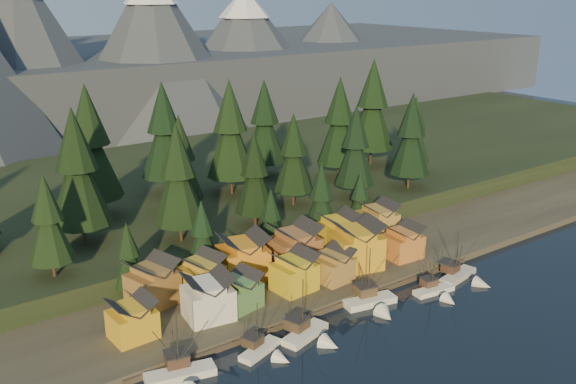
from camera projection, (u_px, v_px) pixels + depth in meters
ground at (378, 347)px, 110.44m from camera, size 500.00×500.00×0.00m
shore_strip at (253, 265)px, 141.13m from camera, size 400.00×50.00×1.50m
hillside at (156, 197)px, 179.10m from camera, size 420.00×100.00×6.00m
dock at (318, 307)px, 123.04m from camera, size 80.00×4.00×1.00m
mountain_ridge at (17, 69)px, 265.18m from camera, size 560.00×190.00×90.00m
boat_0 at (182, 369)px, 100.13m from camera, size 11.97×12.59×12.68m
boat_1 at (265, 344)px, 107.75m from camera, size 9.19×9.62×10.21m
boat_2 at (310, 327)px, 112.27m from camera, size 10.50×11.09×12.35m
boat_4 at (373, 295)px, 123.46m from camera, size 11.24×11.85×12.90m
boat_5 at (437, 287)px, 128.56m from camera, size 9.33×9.96×9.91m
boat_6 at (464, 271)px, 134.89m from camera, size 11.03×11.66×11.34m
house_front_0 at (132, 317)px, 109.59m from camera, size 7.66×7.28×7.33m
house_front_1 at (208, 296)px, 115.89m from camera, size 9.26×8.98×8.54m
house_front_2 at (239, 289)px, 120.15m from camera, size 8.29×8.33×6.93m
house_front_3 at (294, 270)px, 126.77m from camera, size 8.26×7.93×7.90m
house_front_4 at (333, 264)px, 131.09m from camera, size 7.45×7.94×6.95m
house_front_5 at (356, 243)px, 136.60m from camera, size 11.73×11.07×10.38m
house_front_6 at (403, 240)px, 142.08m from camera, size 7.97×7.58×7.54m
house_back_0 at (152, 281)px, 120.89m from camera, size 9.99×9.75×8.98m
house_back_1 at (201, 274)px, 124.74m from camera, size 8.66×8.74×8.29m
house_back_2 at (243, 256)px, 131.00m from camera, size 10.70×10.09×9.90m
house_back_3 at (295, 245)px, 136.59m from camera, size 10.01×9.01×9.74m
house_back_4 at (338, 231)px, 144.81m from camera, size 9.48×9.19×9.22m
house_back_5 at (378, 220)px, 152.53m from camera, size 9.20×9.28×8.96m
tree_hill_2 at (48, 221)px, 120.07m from camera, size 8.84×8.84×20.60m
tree_hill_3 at (77, 171)px, 133.25m from camera, size 12.97×12.97×30.20m
tree_hill_4 at (90, 146)px, 148.91m from camera, size 13.90×13.90×32.38m
tree_hill_5 at (178, 178)px, 136.12m from camera, size 11.33×11.33×26.40m
tree_hill_6 at (180, 161)px, 152.43m from camera, size 10.61×10.61×24.72m
tree_hill_7 at (255, 176)px, 145.22m from camera, size 9.61×9.61×22.38m
tree_hill_8 at (230, 132)px, 166.79m from camera, size 13.17×13.17×30.69m
tree_hill_9 at (293, 155)px, 159.24m from camera, size 10.21×10.21×23.80m
tree_hill_10 at (264, 124)px, 182.20m from camera, size 12.22×12.22×28.47m
tree_hill_11 at (355, 148)px, 164.03m from camera, size 10.71×10.71×24.95m
tree_hill_12 at (339, 124)px, 180.06m from camera, size 12.64×12.64×29.45m
tree_hill_13 at (411, 137)px, 172.18m from camera, size 11.37×11.37×26.48m
tree_hill_14 at (372, 108)px, 194.11m from camera, size 14.02×14.02×32.65m
tree_hill_15 at (164, 133)px, 166.86m from camera, size 12.97×12.97×30.22m
tree_hill_17 at (415, 131)px, 187.15m from camera, size 9.86×9.86×22.96m
tree_shore_0 at (129, 256)px, 122.81m from camera, size 6.61×6.61×15.40m
tree_shore_1 at (202, 235)px, 131.45m from camera, size 7.14×7.14×16.64m
tree_shore_2 at (271, 220)px, 140.95m from camera, size 6.88×6.88×16.03m
tree_shore_3 at (321, 199)px, 148.08m from camera, size 8.44×8.44×19.66m
tree_shore_4 at (360, 199)px, 155.47m from camera, size 6.53×6.53×15.22m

